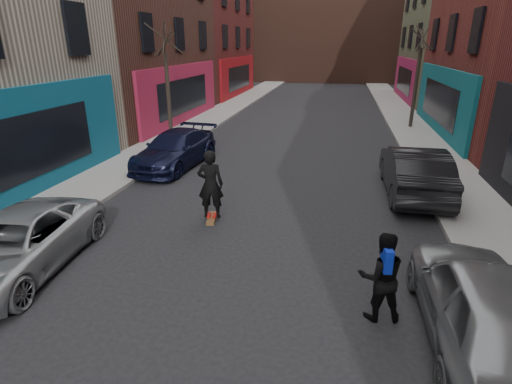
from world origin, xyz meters
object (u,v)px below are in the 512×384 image
at_px(tree_right_far, 418,66).
at_px(skateboard, 212,218).
at_px(parked_right_far, 487,306).
at_px(parked_right_end, 414,171).
at_px(parked_left_far, 16,244).
at_px(skateboarder, 210,184).
at_px(parked_left_end, 175,149).
at_px(pedestrian, 381,276).
at_px(tree_left_far, 167,73).

distance_m(tree_right_far, skateboard, 16.90).
xyz_separation_m(parked_right_far, parked_right_end, (0.00, 7.29, 0.02)).
xyz_separation_m(parked_left_far, parked_right_far, (9.20, -0.49, 0.14)).
height_order(parked_left_far, parked_right_far, parked_right_far).
height_order(tree_right_far, skateboarder, tree_right_far).
height_order(parked_left_end, parked_right_far, parked_right_far).
height_order(parked_right_end, pedestrian, pedestrian).
relative_size(parked_right_end, pedestrian, 2.87).
height_order(tree_right_far, skateboard, tree_right_far).
distance_m(parked_right_far, pedestrian, 1.66).
xyz_separation_m(parked_right_end, pedestrian, (-1.60, -6.86, 0.05)).
bearing_deg(skateboard, skateboarder, 0.00).
relative_size(tree_left_far, skateboard, 8.12).
distance_m(parked_right_far, parked_right_end, 7.29).
bearing_deg(parked_right_far, skateboarder, -33.66).
distance_m(tree_left_far, skateboarder, 10.31).
bearing_deg(parked_left_far, skateboarder, 40.39).
relative_size(parked_left_end, skateboard, 6.05).
xyz_separation_m(parked_left_far, pedestrian, (7.60, -0.06, 0.22)).
height_order(parked_left_end, parked_right_end, parked_right_end).
relative_size(parked_left_far, parked_right_far, 1.01).
bearing_deg(pedestrian, parked_right_far, 154.77).
bearing_deg(parked_left_far, parked_right_far, -8.56).
height_order(parked_left_end, skateboard, parked_left_end).
relative_size(parked_left_end, skateboarder, 2.49).
height_order(tree_left_far, skateboard, tree_left_far).
bearing_deg(pedestrian, parked_right_end, -113.21).
xyz_separation_m(parked_right_far, pedestrian, (-1.60, 0.43, 0.08)).
xyz_separation_m(tree_left_far, skateboarder, (4.93, -8.75, -2.31)).
xyz_separation_m(parked_left_far, parked_right_end, (9.20, 6.80, 0.16)).
bearing_deg(parked_right_end, tree_left_far, -27.26).
relative_size(tree_right_far, parked_left_far, 1.47).
xyz_separation_m(tree_left_far, pedestrian, (9.20, -12.24, -2.52)).
xyz_separation_m(tree_right_far, parked_right_far, (-1.60, -18.68, -2.75)).
distance_m(parked_left_far, parked_left_end, 8.21).
bearing_deg(skateboarder, skateboard, 180.00).
height_order(parked_left_far, skateboarder, skateboarder).
distance_m(skateboard, pedestrian, 5.58).
xyz_separation_m(parked_left_far, parked_left_end, (0.28, 8.21, 0.06)).
xyz_separation_m(tree_left_far, tree_right_far, (12.40, 6.00, 0.15)).
bearing_deg(tree_left_far, parked_left_far, -82.52).
bearing_deg(parked_left_end, skateboarder, -51.70).
height_order(skateboarder, pedestrian, skateboarder).
bearing_deg(parked_right_end, parked_left_end, -9.72).
xyz_separation_m(tree_left_far, parked_right_far, (10.80, -12.68, -2.60)).
bearing_deg(skateboarder, pedestrian, 130.69).
relative_size(parked_right_far, skateboard, 5.74).
relative_size(tree_right_far, pedestrian, 4.00).
bearing_deg(parked_right_end, skateboarder, 29.08).
bearing_deg(tree_left_far, skateboarder, -60.63).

